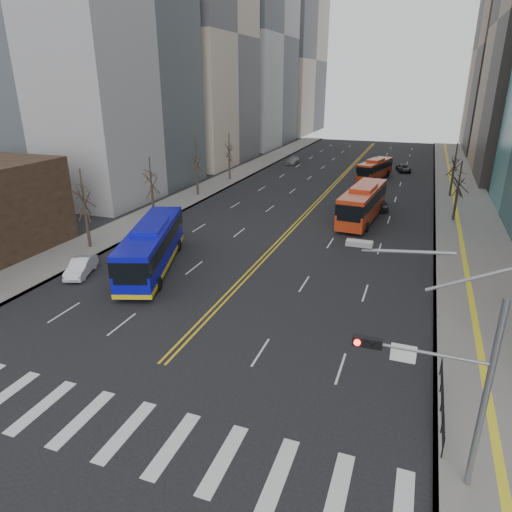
% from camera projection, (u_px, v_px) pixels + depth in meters
% --- Properties ---
extents(ground, '(220.00, 220.00, 0.00)m').
position_uv_depth(ground, '(104.00, 425.00, 20.60)').
color(ground, black).
extents(sidewalk_right, '(7.00, 130.00, 0.15)m').
position_uv_depth(sidewalk_right, '(465.00, 210.00, 54.42)').
color(sidewalk_right, slate).
rests_on(sidewalk_right, ground).
extents(sidewalk_left, '(5.00, 130.00, 0.15)m').
position_uv_depth(sidewalk_left, '(207.00, 189.00, 65.29)').
color(sidewalk_left, slate).
rests_on(sidewalk_left, ground).
extents(crosswalk, '(26.70, 4.00, 0.01)m').
position_uv_depth(crosswalk, '(104.00, 425.00, 20.60)').
color(crosswalk, silver).
rests_on(crosswalk, ground).
extents(centerline, '(0.55, 100.00, 0.01)m').
position_uv_depth(centerline, '(335.00, 184.00, 68.81)').
color(centerline, gold).
rests_on(centerline, ground).
extents(office_towers, '(83.00, 134.00, 58.00)m').
position_uv_depth(office_towers, '(362.00, 17.00, 72.00)').
color(office_towers, gray).
rests_on(office_towers, ground).
extents(signal_mast, '(5.37, 0.37, 9.39)m').
position_uv_depth(signal_mast, '(445.00, 372.00, 16.20)').
color(signal_mast, gray).
rests_on(signal_mast, ground).
extents(pedestrian_railing, '(0.06, 6.06, 1.02)m').
position_uv_depth(pedestrian_railing, '(442.00, 399.00, 20.99)').
color(pedestrian_railing, black).
rests_on(pedestrian_railing, sidewalk_right).
extents(street_trees, '(35.20, 47.20, 7.60)m').
position_uv_depth(street_trees, '(240.00, 172.00, 51.43)').
color(street_trees, black).
rests_on(street_trees, ground).
extents(blue_bus, '(6.95, 13.36, 3.81)m').
position_uv_depth(blue_bus, '(152.00, 245.00, 37.10)').
color(blue_bus, '#0B0CA7').
rests_on(blue_bus, ground).
extents(red_bus_near, '(3.87, 12.53, 3.88)m').
position_uv_depth(red_bus_near, '(363.00, 201.00, 49.99)').
color(red_bus_near, '#B13112').
rests_on(red_bus_near, ground).
extents(red_bus_far, '(4.54, 10.24, 3.20)m').
position_uv_depth(red_bus_far, '(375.00, 168.00, 71.13)').
color(red_bus_far, '#B13112').
rests_on(red_bus_far, ground).
extents(car_white, '(2.67, 4.30, 1.34)m').
position_uv_depth(car_white, '(81.00, 267.00, 36.30)').
color(car_white, silver).
rests_on(car_white, ground).
extents(car_dark_mid, '(2.43, 4.17, 1.33)m').
position_uv_depth(car_dark_mid, '(380.00, 204.00, 54.67)').
color(car_dark_mid, black).
rests_on(car_dark_mid, ground).
extents(car_silver, '(1.90, 4.47, 1.28)m').
position_uv_depth(car_silver, '(293.00, 160.00, 84.78)').
color(car_silver, gray).
rests_on(car_silver, ground).
extents(car_dark_far, '(2.95, 4.58, 1.17)m').
position_uv_depth(car_dark_far, '(404.00, 168.00, 77.56)').
color(car_dark_far, black).
rests_on(car_dark_far, ground).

